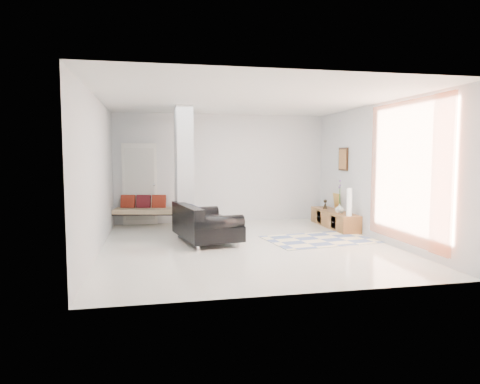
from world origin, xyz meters
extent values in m
plane|color=white|center=(0.00, 0.00, 0.00)|extent=(6.00, 6.00, 0.00)
plane|color=white|center=(0.00, 0.00, 2.80)|extent=(6.00, 6.00, 0.00)
plane|color=silver|center=(0.00, 3.00, 1.40)|extent=(6.00, 0.00, 6.00)
plane|color=silver|center=(0.00, -3.00, 1.40)|extent=(6.00, 0.00, 6.00)
plane|color=silver|center=(-2.75, 0.00, 1.40)|extent=(0.00, 6.00, 6.00)
plane|color=silver|center=(2.75, 0.00, 1.40)|extent=(0.00, 6.00, 6.00)
cube|color=silver|center=(-1.10, 1.60, 1.40)|extent=(0.35, 1.20, 2.80)
cube|color=white|center=(-2.10, 2.96, 1.02)|extent=(0.85, 0.06, 2.04)
plane|color=#FB7742|center=(2.67, -1.15, 1.45)|extent=(0.00, 2.55, 2.55)
cube|color=#341D0E|center=(2.72, 1.55, 1.65)|extent=(0.04, 0.45, 0.55)
cube|color=brown|center=(2.52, 1.55, 0.20)|extent=(0.45, 1.96, 0.40)
cube|color=#341D0E|center=(2.30, 1.11, 0.20)|extent=(0.02, 0.26, 0.28)
cube|color=#341D0E|center=(2.30, 1.98, 0.20)|extent=(0.02, 0.26, 0.28)
cube|color=gold|center=(2.70, 1.82, 0.60)|extent=(0.09, 0.32, 0.40)
cube|color=silver|center=(2.42, 1.11, 0.46)|extent=(0.04, 0.10, 0.12)
cylinder|color=silver|center=(-0.98, -0.27, 0.05)|extent=(0.05, 0.05, 0.10)
cylinder|color=silver|center=(-1.26, 1.16, 0.05)|extent=(0.05, 0.05, 0.10)
cylinder|color=silver|center=(-0.18, -0.11, 0.05)|extent=(0.05, 0.05, 0.10)
cylinder|color=silver|center=(-0.46, 1.31, 0.05)|extent=(0.05, 0.05, 0.10)
cube|color=black|center=(-0.72, 0.52, 0.25)|extent=(1.32, 1.86, 0.30)
cube|color=black|center=(-1.12, 0.44, 0.58)|extent=(0.52, 1.70, 0.36)
cylinder|color=black|center=(-0.58, -0.19, 0.48)|extent=(1.00, 0.46, 0.28)
cylinder|color=black|center=(-0.86, 1.23, 0.48)|extent=(1.00, 0.46, 0.28)
cube|color=black|center=(-1.01, 0.47, 0.60)|extent=(0.26, 0.64, 0.31)
cylinder|color=black|center=(-2.77, 2.43, 0.20)|extent=(0.04, 0.04, 0.40)
cylinder|color=black|center=(-1.16, 2.11, 0.20)|extent=(0.04, 0.04, 0.40)
cylinder|color=black|center=(-2.64, 3.09, 0.20)|extent=(0.04, 0.04, 0.40)
cylinder|color=black|center=(-1.03, 2.77, 0.20)|extent=(0.04, 0.04, 0.40)
cube|color=beige|center=(-1.90, 2.60, 0.38)|extent=(1.76, 1.00, 0.12)
cube|color=maroon|center=(-2.39, 2.85, 0.60)|extent=(0.37, 0.23, 0.33)
cube|color=#5C171D|center=(-2.01, 2.78, 0.60)|extent=(0.37, 0.23, 0.33)
cube|color=maroon|center=(-1.63, 2.70, 0.60)|extent=(0.37, 0.23, 0.33)
cube|color=beige|center=(1.60, 0.20, 0.01)|extent=(2.34, 1.73, 0.01)
cylinder|color=silver|center=(2.50, 0.73, 0.71)|extent=(0.11, 0.11, 0.61)
imported|color=silver|center=(2.47, 1.17, 0.51)|extent=(0.21, 0.21, 0.22)
camera|label=1|loc=(-1.79, -8.03, 1.77)|focal=32.00mm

